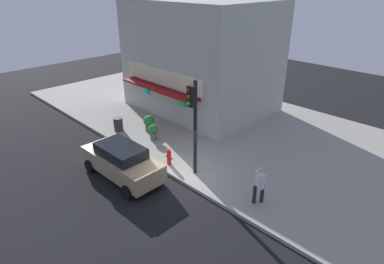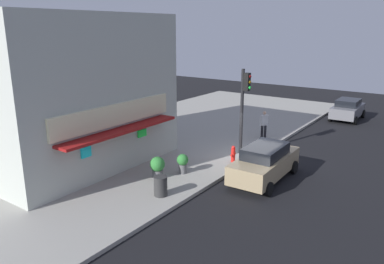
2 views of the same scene
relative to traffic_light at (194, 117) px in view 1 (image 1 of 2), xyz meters
The scene contains 10 objects.
ground_plane 3.34m from the traffic_light, 119.01° to the right, with size 54.53×54.53×0.00m, color black.
sidewalk 6.50m from the traffic_light, 94.74° to the left, with size 36.35×13.06×0.17m, color gray.
corner_building 9.37m from the traffic_light, 131.70° to the left, with size 9.46×7.96×7.51m.
traffic_light is the anchor object (origin of this frame).
fire_hydrant 3.02m from the traffic_light, behind, with size 0.46×0.22×0.89m.
trash_can 7.35m from the traffic_light, behind, with size 0.57×0.57×0.85m, color #2D2D2D.
pedestrian 4.12m from the traffic_light, ahead, with size 0.58×0.52×1.74m.
potted_plant_by_doorway 6.20m from the traffic_light, 164.09° to the left, with size 0.70×0.70×1.04m.
potted_plant_by_window 5.06m from the traffic_light, 167.47° to the left, with size 0.56×0.56×0.96m.
parked_car_tan 4.16m from the traffic_light, 134.59° to the right, with size 4.57×2.09×1.70m.
Camera 1 is at (10.15, -8.83, 8.88)m, focal length 30.62 mm.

